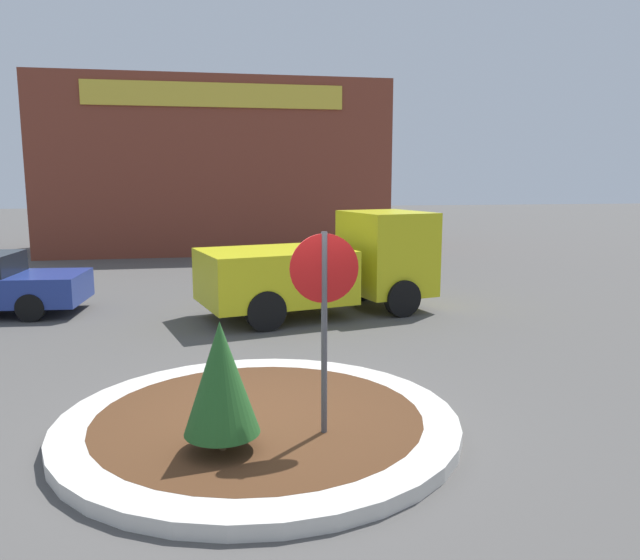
{
  "coord_description": "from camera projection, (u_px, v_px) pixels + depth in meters",
  "views": [
    {
      "loc": [
        -0.59,
        -7.37,
        3.09
      ],
      "look_at": [
        1.31,
        2.87,
        1.38
      ],
      "focal_mm": 35.0,
      "sensor_mm": 36.0,
      "label": 1
    }
  ],
  "objects": [
    {
      "name": "island_shrub",
      "position": [
        221.0,
        378.0,
        6.64
      ],
      "size": [
        0.82,
        0.82,
        1.43
      ],
      "color": "brown",
      "rests_on": "traffic_island"
    },
    {
      "name": "storefront_building",
      "position": [
        216.0,
        168.0,
        26.97
      ],
      "size": [
        14.01,
        6.07,
        6.99
      ],
      "color": "brown",
      "rests_on": "ground_plane"
    },
    {
      "name": "ground_plane",
      "position": [
        259.0,
        429.0,
        7.76
      ],
      "size": [
        120.0,
        120.0,
        0.0
      ],
      "primitive_type": "plane",
      "color": "#514F4C"
    },
    {
      "name": "traffic_island",
      "position": [
        259.0,
        422.0,
        7.74
      ],
      "size": [
        4.94,
        4.94,
        0.17
      ],
      "color": "beige",
      "rests_on": "ground_plane"
    },
    {
      "name": "utility_truck",
      "position": [
        328.0,
        266.0,
        14.21
      ],
      "size": [
        5.59,
        3.34,
        2.3
      ],
      "rotation": [
        0.0,
        0.0,
        0.24
      ],
      "color": "gold",
      "rests_on": "ground_plane"
    },
    {
      "name": "stop_sign",
      "position": [
        324.0,
        298.0,
        6.98
      ],
      "size": [
        0.78,
        0.07,
        2.5
      ],
      "color": "#4C4C51",
      "rests_on": "ground_plane"
    }
  ]
}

